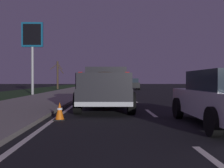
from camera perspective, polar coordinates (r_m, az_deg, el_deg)
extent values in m
plane|color=black|center=(28.11, 2.48, -1.83)|extent=(144.00, 144.00, 0.00)
cube|color=gray|center=(28.35, -9.10, -1.69)|extent=(108.00, 4.00, 0.12)
cube|color=#1E3819|center=(29.48, -18.77, -1.74)|extent=(108.00, 6.00, 0.01)
cube|color=silver|center=(4.43, 22.15, -15.77)|extent=(2.40, 0.14, 0.01)
cube|color=silver|center=(10.67, 8.13, -6.02)|extent=(2.40, 0.14, 0.01)
cube|color=silver|center=(16.77, 4.80, -3.55)|extent=(2.40, 0.14, 0.01)
cube|color=silver|center=(21.75, 3.48, -2.57)|extent=(2.40, 0.14, 0.01)
cube|color=silver|center=(26.92, 2.63, -1.93)|extent=(2.40, 0.14, 0.01)
cube|color=silver|center=(33.66, 1.92, -1.40)|extent=(2.40, 0.14, 0.01)
cube|color=silver|center=(40.41, 1.44, -1.04)|extent=(2.40, 0.14, 0.01)
cube|color=silver|center=(45.50, 1.18, -0.84)|extent=(2.40, 0.14, 0.01)
cube|color=silver|center=(51.19, 0.94, -0.66)|extent=(2.40, 0.14, 0.01)
cube|color=silver|center=(58.09, 0.72, -0.50)|extent=(2.40, 0.14, 0.01)
cube|color=silver|center=(65.01, 0.55, -0.36)|extent=(2.40, 0.14, 0.01)
cube|color=silver|center=(70.18, 0.44, -0.28)|extent=(2.40, 0.14, 0.01)
cube|color=silver|center=(75.47, 0.34, -0.21)|extent=(2.40, 0.14, 0.01)
cube|color=silver|center=(82.05, 0.24, -0.13)|extent=(2.40, 0.14, 0.01)
cube|color=silver|center=(28.11, -4.45, -1.82)|extent=(108.00, 0.14, 0.01)
cube|color=#232328|center=(11.91, -1.31, -2.09)|extent=(5.44, 2.10, 0.60)
cube|color=#232328|center=(13.08, -1.18, 1.45)|extent=(2.19, 1.88, 0.90)
cube|color=#1E2833|center=(12.03, -1.30, 1.75)|extent=(0.07, 1.44, 0.50)
cube|color=#232328|center=(10.88, -6.41, 0.69)|extent=(3.02, 0.14, 0.56)
cube|color=#232328|center=(10.83, 3.52, 0.69)|extent=(3.02, 0.14, 0.56)
cube|color=#232328|center=(9.23, -1.74, 0.69)|extent=(0.12, 1.88, 0.56)
cube|color=silver|center=(9.27, -1.74, -4.26)|extent=(0.16, 2.00, 0.16)
cube|color=red|center=(9.31, -6.67, 1.91)|extent=(0.06, 0.14, 0.20)
cube|color=red|center=(9.25, 3.22, 1.92)|extent=(0.06, 0.14, 0.20)
ellipsoid|color=#4C422D|center=(10.81, -1.46, 0.91)|extent=(2.62, 1.57, 0.64)
sphere|color=silver|center=(11.33, -3.21, 0.19)|extent=(0.40, 0.40, 0.40)
sphere|color=beige|center=(10.21, 0.13, 0.02)|extent=(0.34, 0.34, 0.34)
cylinder|color=black|center=(13.76, -5.29, -2.76)|extent=(0.84, 0.28, 0.84)
cylinder|color=black|center=(13.71, 3.07, -2.77)|extent=(0.84, 0.28, 0.84)
cylinder|color=black|center=(10.23, -7.19, -3.97)|extent=(0.84, 0.28, 0.84)
cylinder|color=black|center=(10.17, 4.08, -3.99)|extent=(0.84, 0.28, 0.84)
cube|color=silver|center=(8.19, 22.50, -3.72)|extent=(4.41, 1.82, 0.70)
cylinder|color=black|center=(9.32, 13.67, -4.93)|extent=(0.68, 0.22, 0.68)
cylinder|color=black|center=(6.50, 20.50, -7.43)|extent=(0.68, 0.22, 0.68)
cube|color=maroon|center=(23.64, -1.01, -0.78)|extent=(4.41, 1.82, 0.70)
cube|color=#1E2833|center=(23.39, -1.01, 0.74)|extent=(2.47, 1.60, 0.56)
cylinder|color=black|center=(25.16, -3.07, -1.35)|extent=(0.68, 0.22, 0.68)
cylinder|color=black|center=(25.17, 1.03, -1.35)|extent=(0.68, 0.22, 0.68)
cylinder|color=black|center=(22.17, -3.33, -1.63)|extent=(0.68, 0.22, 0.68)
cylinder|color=black|center=(22.18, 1.33, -1.63)|extent=(0.68, 0.22, 0.68)
cube|color=red|center=(21.49, -0.99, -0.80)|extent=(0.09, 1.51, 0.10)
cube|color=black|center=(37.80, 4.12, -0.21)|extent=(4.41, 1.83, 0.70)
cube|color=#1E2833|center=(37.55, 4.16, 0.74)|extent=(2.47, 1.60, 0.56)
cylinder|color=black|center=(39.23, 2.61, -0.60)|extent=(0.68, 0.22, 0.68)
cylinder|color=black|center=(39.39, 5.22, -0.60)|extent=(0.68, 0.22, 0.68)
cylinder|color=black|center=(36.24, 2.93, -0.71)|extent=(0.68, 0.22, 0.68)
cylinder|color=black|center=(36.42, 5.76, -0.71)|extent=(0.68, 0.22, 0.68)
cube|color=red|center=(35.66, 4.45, -0.19)|extent=(0.09, 1.51, 0.10)
cylinder|color=#99999E|center=(25.44, -16.37, 5.16)|extent=(0.24, 0.24, 6.47)
cube|color=navy|center=(25.69, -16.38, 9.91)|extent=(0.24, 1.90, 2.20)
cube|color=black|center=(25.57, -16.46, 9.96)|extent=(0.04, 1.60, 1.87)
cylinder|color=#423323|center=(41.13, -11.35, 1.84)|extent=(0.28, 0.28, 4.11)
cylinder|color=#423323|center=(41.29, -12.11, 3.58)|extent=(0.12, 1.16, 0.92)
cylinder|color=#423323|center=(41.11, -10.90, 3.67)|extent=(0.11, 0.76, 1.01)
cylinder|color=#423323|center=(40.86, -10.77, 3.00)|extent=(0.48, 1.02, 1.27)
cube|color=black|center=(8.83, -10.93, -7.37)|extent=(0.36, 0.36, 0.03)
cone|color=orange|center=(8.79, -10.93, -5.50)|extent=(0.28, 0.28, 0.55)
cylinder|color=white|center=(8.79, -10.93, -5.14)|extent=(0.17, 0.17, 0.06)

